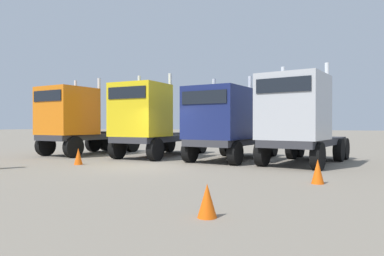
# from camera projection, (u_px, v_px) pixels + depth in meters

# --- Properties ---
(ground) EXTENTS (200.00, 200.00, 0.00)m
(ground) POSITION_uv_depth(u_px,v_px,m) (148.00, 167.00, 14.08)
(ground) COLOR gray
(semi_truck_orange) EXTENTS (3.33, 6.13, 4.28)m
(semi_truck_orange) POSITION_uv_depth(u_px,v_px,m) (76.00, 120.00, 19.46)
(semi_truck_orange) COLOR #333338
(semi_truck_orange) RESTS_ON ground
(semi_truck_yellow) EXTENTS (2.97, 6.49, 4.29)m
(semi_truck_yellow) POSITION_uv_depth(u_px,v_px,m) (149.00, 121.00, 17.88)
(semi_truck_yellow) COLOR #333338
(semi_truck_yellow) RESTS_ON ground
(semi_truck_navy) EXTENTS (3.39, 6.37, 3.96)m
(semi_truck_navy) POSITION_uv_depth(u_px,v_px,m) (224.00, 123.00, 16.21)
(semi_truck_navy) COLOR #333338
(semi_truck_navy) RESTS_ON ground
(semi_truck_silver) EXTENTS (3.68, 6.41, 4.30)m
(semi_truck_silver) POSITION_uv_depth(u_px,v_px,m) (298.00, 119.00, 14.63)
(semi_truck_silver) COLOR #333338
(semi_truck_silver) RESTS_ON ground
(traffic_cone_near) EXTENTS (0.36, 0.36, 0.62)m
(traffic_cone_near) POSITION_uv_depth(u_px,v_px,m) (207.00, 201.00, 6.40)
(traffic_cone_near) COLOR #F2590C
(traffic_cone_near) RESTS_ON ground
(traffic_cone_mid) EXTENTS (0.36, 0.36, 0.71)m
(traffic_cone_mid) POSITION_uv_depth(u_px,v_px,m) (318.00, 171.00, 10.06)
(traffic_cone_mid) COLOR #F2590C
(traffic_cone_mid) RESTS_ON ground
(traffic_cone_far) EXTENTS (0.36, 0.36, 0.69)m
(traffic_cone_far) POSITION_uv_depth(u_px,v_px,m) (78.00, 156.00, 14.87)
(traffic_cone_far) COLOR #F2590C
(traffic_cone_far) RESTS_ON ground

